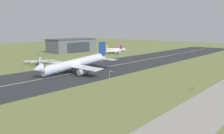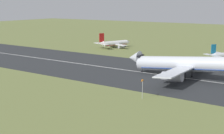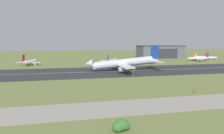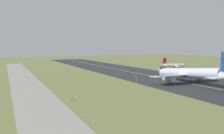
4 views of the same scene
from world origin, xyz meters
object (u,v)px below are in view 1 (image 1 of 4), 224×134
at_px(airplane_parked_centre, 40,60).
at_px(windsock_pole, 112,72).
at_px(airplane_landing, 75,64).
at_px(airplane_parked_west, 114,51).
at_px(runway_sign, 194,88).
at_px(airplane_parked_far_east, 116,49).

bearing_deg(airplane_parked_centre, windsock_pole, -94.13).
relative_size(airplane_landing, windsock_pole, 9.25).
bearing_deg(airplane_parked_west, runway_sign, -124.93).
bearing_deg(runway_sign, airplane_parked_far_east, 52.43).
height_order(windsock_pole, runway_sign, windsock_pole).
bearing_deg(airplane_landing, airplane_parked_west, 28.90).
bearing_deg(airplane_landing, runway_sign, -81.36).
bearing_deg(windsock_pole, airplane_parked_centre, 85.87).
bearing_deg(airplane_parked_centre, airplane_parked_west, 3.95).
xyz_separation_m(airplane_landing, airplane_parked_far_east, (117.69, 69.07, -3.18)).
distance_m(airplane_landing, runway_sign, 71.04).
height_order(airplane_parked_west, windsock_pole, airplane_parked_west).
height_order(airplane_landing, runway_sign, airplane_landing).
height_order(airplane_parked_centre, airplane_parked_far_east, airplane_parked_centre).
distance_m(airplane_parked_centre, runway_sign, 117.41).
height_order(airplane_parked_far_east, runway_sign, airplane_parked_far_east).
distance_m(airplane_parked_centre, airplane_parked_far_east, 116.90).
relative_size(airplane_landing, airplane_parked_far_east, 2.55).
bearing_deg(airplane_parked_west, windsock_pole, -139.00).
bearing_deg(airplane_parked_centre, airplane_parked_far_east, 10.86).
distance_m(airplane_parked_far_east, runway_sign, 175.57).
distance_m(airplane_landing, airplane_parked_west, 110.82).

